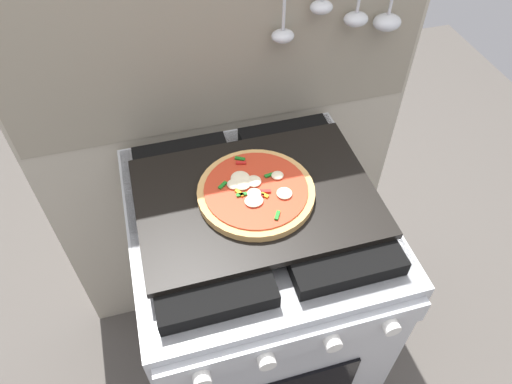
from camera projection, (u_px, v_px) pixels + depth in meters
The scene contains 5 objects.
ground_plane at pixel (256, 359), 1.75m from camera, with size 4.00×4.00×0.00m, color #4C4742.
kitchen_backsplash at pixel (227, 142), 1.38m from camera, with size 1.10×0.09×1.55m.
stove at pixel (256, 299), 1.41m from camera, with size 0.60×0.64×0.90m.
baking_tray at pixel (256, 197), 1.08m from camera, with size 0.54×0.38×0.02m, color black.
pizza_left at pixel (254, 191), 1.06m from camera, with size 0.27×0.27×0.03m.
Camera 1 is at (-0.19, -0.69, 1.71)m, focal length 33.11 mm.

